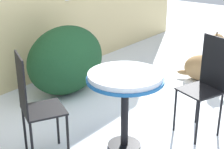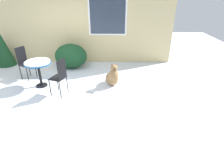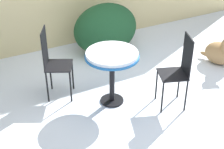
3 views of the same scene
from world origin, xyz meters
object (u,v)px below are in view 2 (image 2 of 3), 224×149
(patio_table, at_px, (38,65))
(patio_chair_far_side, at_px, (60,76))
(patio_chair_near_table, at_px, (25,62))
(dog, at_px, (113,77))

(patio_table, relative_size, patio_chair_far_side, 0.76)
(patio_chair_near_table, xyz_separation_m, patio_chair_far_side, (1.41, -1.00, 0.00))
(dog, bearing_deg, patio_chair_far_side, -177.37)
(patio_table, relative_size, patio_chair_near_table, 0.76)
(dog, bearing_deg, patio_chair_near_table, 151.65)
(patio_table, bearing_deg, patio_chair_near_table, 141.53)
(patio_table, height_order, patio_chair_near_table, patio_chair_near_table)
(patio_table, xyz_separation_m, patio_chair_far_side, (0.76, -0.48, -0.10))
(patio_table, xyz_separation_m, patio_chair_near_table, (-0.66, 0.52, -0.10))
(patio_chair_near_table, distance_m, patio_chair_far_side, 1.73)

